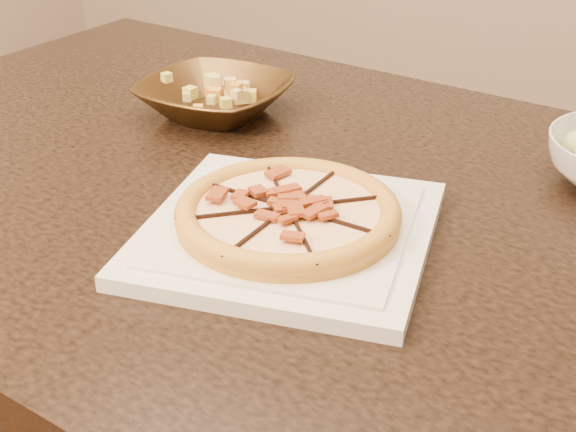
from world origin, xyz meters
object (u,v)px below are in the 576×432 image
at_px(dining_table, 272,247).
at_px(plate, 288,231).
at_px(bronze_bowl, 215,98).
at_px(pizza, 288,213).

height_order(dining_table, plate, plate).
bearing_deg(bronze_bowl, plate, -46.97).
height_order(plate, pizza, pizza).
distance_m(dining_table, bronze_bowl, 0.27).
distance_m(plate, bronze_bowl, 0.39).
xyz_separation_m(plate, bronze_bowl, (-0.27, 0.29, 0.02)).
relative_size(plate, bronze_bowl, 1.64).
xyz_separation_m(dining_table, bronze_bowl, (-0.18, 0.16, 0.13)).
xyz_separation_m(dining_table, plate, (0.09, -0.12, 0.11)).
height_order(dining_table, bronze_bowl, bronze_bowl).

